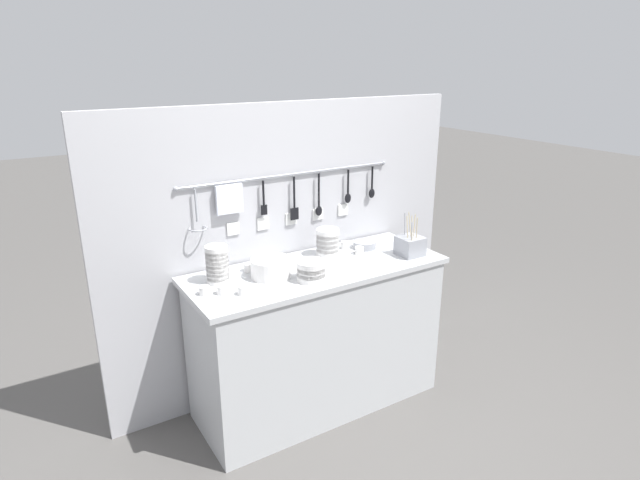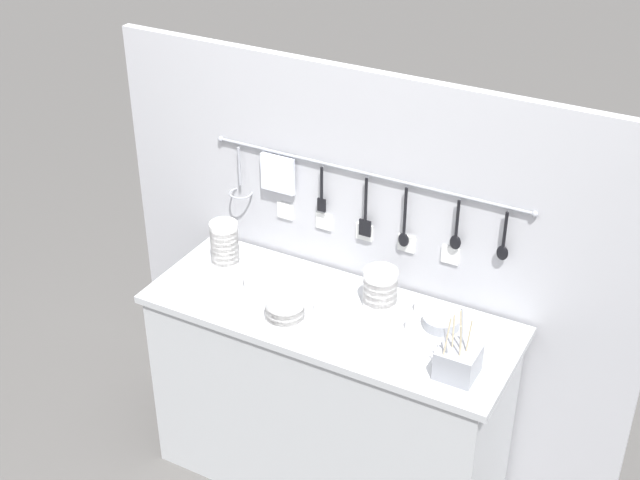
{
  "view_description": "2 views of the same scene",
  "coord_description": "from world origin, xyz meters",
  "px_view_note": "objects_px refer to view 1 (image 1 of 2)",
  "views": [
    {
      "loc": [
        -1.42,
        -2.32,
        1.97
      ],
      "look_at": [
        0.02,
        0.0,
        1.02
      ],
      "focal_mm": 30.0,
      "sensor_mm": 36.0,
      "label": 1
    },
    {
      "loc": [
        1.29,
        -2.46,
        2.86
      ],
      "look_at": [
        -0.06,
        0.04,
        1.15
      ],
      "focal_mm": 50.0,
      "sensor_mm": 36.0,
      "label": 2
    }
  ],
  "objects_px": {
    "cup_edge_near": "(222,290)",
    "cup_edge_far": "(345,245)",
    "cup_centre": "(204,290)",
    "bowl_stack_tall_left": "(311,271)",
    "plate_stack": "(271,268)",
    "cup_by_caddy": "(359,250)",
    "cup_back_left": "(243,290)",
    "cup_front_right": "(248,267)",
    "bowl_stack_wide_centre": "(328,242)",
    "steel_mixing_bowl": "(365,245)",
    "bowl_stack_back_corner": "(217,264)",
    "cup_front_left": "(313,265)",
    "cutlery_caddy": "(410,246)"
  },
  "relations": [
    {
      "from": "steel_mixing_bowl",
      "to": "cup_centre",
      "type": "xyz_separation_m",
      "value": [
        -1.06,
        -0.13,
        0.0
      ]
    },
    {
      "from": "bowl_stack_tall_left",
      "to": "cup_by_caddy",
      "type": "bearing_deg",
      "value": 22.79
    },
    {
      "from": "bowl_stack_tall_left",
      "to": "cutlery_caddy",
      "type": "xyz_separation_m",
      "value": [
        0.68,
        0.02,
        0.0
      ]
    },
    {
      "from": "bowl_stack_back_corner",
      "to": "bowl_stack_tall_left",
      "type": "xyz_separation_m",
      "value": [
        0.42,
        -0.23,
        -0.05
      ]
    },
    {
      "from": "cup_by_caddy",
      "to": "cup_centre",
      "type": "distance_m",
      "value": 0.97
    },
    {
      "from": "cup_back_left",
      "to": "cup_by_caddy",
      "type": "relative_size",
      "value": 1.0
    },
    {
      "from": "bowl_stack_wide_centre",
      "to": "plate_stack",
      "type": "xyz_separation_m",
      "value": [
        -0.42,
        -0.11,
        -0.03
      ]
    },
    {
      "from": "cup_by_caddy",
      "to": "cup_centre",
      "type": "height_order",
      "value": "same"
    },
    {
      "from": "bowl_stack_back_corner",
      "to": "bowl_stack_tall_left",
      "type": "relative_size",
      "value": 1.33
    },
    {
      "from": "bowl_stack_tall_left",
      "to": "cup_centre",
      "type": "bearing_deg",
      "value": 167.04
    },
    {
      "from": "bowl_stack_tall_left",
      "to": "cup_front_left",
      "type": "xyz_separation_m",
      "value": [
        0.08,
        0.12,
        -0.03
      ]
    },
    {
      "from": "cup_front_left",
      "to": "cup_by_caddy",
      "type": "distance_m",
      "value": 0.36
    },
    {
      "from": "bowl_stack_back_corner",
      "to": "steel_mixing_bowl",
      "type": "xyz_separation_m",
      "value": [
        0.95,
        0.03,
        -0.08
      ]
    },
    {
      "from": "bowl_stack_back_corner",
      "to": "cup_front_left",
      "type": "bearing_deg",
      "value": -11.48
    },
    {
      "from": "steel_mixing_bowl",
      "to": "cup_edge_near",
      "type": "bearing_deg",
      "value": -170.26
    },
    {
      "from": "cutlery_caddy",
      "to": "cup_centre",
      "type": "bearing_deg",
      "value": 175.04
    },
    {
      "from": "plate_stack",
      "to": "cup_edge_far",
      "type": "xyz_separation_m",
      "value": [
        0.58,
        0.15,
        -0.03
      ]
    },
    {
      "from": "cup_edge_near",
      "to": "cup_edge_far",
      "type": "bearing_deg",
      "value": 14.28
    },
    {
      "from": "cutlery_caddy",
      "to": "cup_back_left",
      "type": "height_order",
      "value": "cutlery_caddy"
    },
    {
      "from": "bowl_stack_wide_centre",
      "to": "cutlery_caddy",
      "type": "height_order",
      "value": "cutlery_caddy"
    },
    {
      "from": "cup_front_right",
      "to": "cup_edge_far",
      "type": "height_order",
      "value": "same"
    },
    {
      "from": "steel_mixing_bowl",
      "to": "bowl_stack_wide_centre",
      "type": "bearing_deg",
      "value": 177.66
    },
    {
      "from": "cup_edge_near",
      "to": "cup_front_left",
      "type": "bearing_deg",
      "value": 4.32
    },
    {
      "from": "cup_edge_near",
      "to": "cup_centre",
      "type": "xyz_separation_m",
      "value": [
        -0.08,
        0.04,
        0.0
      ]
    },
    {
      "from": "cup_by_caddy",
      "to": "cup_edge_far",
      "type": "xyz_separation_m",
      "value": [
        -0.02,
        0.12,
        0.0
      ]
    },
    {
      "from": "bowl_stack_wide_centre",
      "to": "cup_front_left",
      "type": "relative_size",
      "value": 3.1
    },
    {
      "from": "cup_centre",
      "to": "cup_by_caddy",
      "type": "bearing_deg",
      "value": 3.65
    },
    {
      "from": "bowl_stack_tall_left",
      "to": "plate_stack",
      "type": "bearing_deg",
      "value": 135.42
    },
    {
      "from": "plate_stack",
      "to": "cup_back_left",
      "type": "distance_m",
      "value": 0.25
    },
    {
      "from": "cup_front_left",
      "to": "cup_edge_far",
      "type": "xyz_separation_m",
      "value": [
        0.34,
        0.18,
        0.0
      ]
    },
    {
      "from": "cup_edge_far",
      "to": "cup_edge_near",
      "type": "bearing_deg",
      "value": -165.72
    },
    {
      "from": "cup_front_left",
      "to": "bowl_stack_tall_left",
      "type": "bearing_deg",
      "value": -124.17
    },
    {
      "from": "bowl_stack_back_corner",
      "to": "cup_centre",
      "type": "distance_m",
      "value": 0.17
    },
    {
      "from": "cup_back_left",
      "to": "bowl_stack_wide_centre",
      "type": "bearing_deg",
      "value": 20.46
    },
    {
      "from": "cup_by_caddy",
      "to": "bowl_stack_wide_centre",
      "type": "bearing_deg",
      "value": 155.09
    },
    {
      "from": "bowl_stack_wide_centre",
      "to": "steel_mixing_bowl",
      "type": "xyz_separation_m",
      "value": [
        0.26,
        -0.01,
        -0.06
      ]
    },
    {
      "from": "bowl_stack_back_corner",
      "to": "cup_by_caddy",
      "type": "bearing_deg",
      "value": -2.87
    },
    {
      "from": "bowl_stack_tall_left",
      "to": "cup_edge_near",
      "type": "height_order",
      "value": "bowl_stack_tall_left"
    },
    {
      "from": "cup_edge_near",
      "to": "cup_by_caddy",
      "type": "relative_size",
      "value": 1.0
    },
    {
      "from": "cup_edge_near",
      "to": "cup_by_caddy",
      "type": "distance_m",
      "value": 0.9
    },
    {
      "from": "cup_back_left",
      "to": "cup_centre",
      "type": "xyz_separation_m",
      "value": [
        -0.16,
        0.1,
        0.0
      ]
    },
    {
      "from": "bowl_stack_tall_left",
      "to": "cup_front_right",
      "type": "bearing_deg",
      "value": 128.42
    },
    {
      "from": "cup_back_left",
      "to": "steel_mixing_bowl",
      "type": "bearing_deg",
      "value": 14.25
    },
    {
      "from": "cup_by_caddy",
      "to": "cup_front_right",
      "type": "bearing_deg",
      "value": 171.49
    },
    {
      "from": "cup_front_right",
      "to": "bowl_stack_tall_left",
      "type": "bearing_deg",
      "value": -51.58
    },
    {
      "from": "bowl_stack_tall_left",
      "to": "cup_back_left",
      "type": "xyz_separation_m",
      "value": [
        -0.37,
        0.02,
        -0.03
      ]
    },
    {
      "from": "cup_front_right",
      "to": "cup_front_left",
      "type": "relative_size",
      "value": 1.0
    },
    {
      "from": "steel_mixing_bowl",
      "to": "cup_edge_far",
      "type": "height_order",
      "value": "cup_edge_far"
    },
    {
      "from": "steel_mixing_bowl",
      "to": "cup_by_caddy",
      "type": "distance_m",
      "value": 0.11
    },
    {
      "from": "cup_front_right",
      "to": "cup_front_left",
      "type": "bearing_deg",
      "value": -27.11
    }
  ]
}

